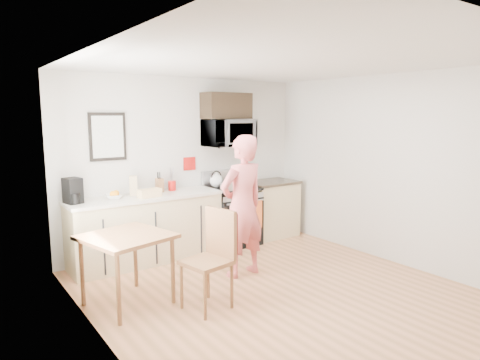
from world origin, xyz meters
TOP-DOWN VIEW (x-y plane):
  - floor at (0.00, 0.00)m, footprint 4.60×4.60m
  - back_wall at (0.00, 2.30)m, footprint 4.00×0.04m
  - left_wall at (-2.00, 0.00)m, footprint 0.04×4.60m
  - right_wall at (2.00, 0.00)m, footprint 0.04×4.60m
  - ceiling at (0.00, 0.00)m, footprint 4.00×4.60m
  - window at (-1.96, 0.80)m, footprint 0.06×1.40m
  - cabinet_left at (-0.80, 2.00)m, footprint 2.10×0.60m
  - countertop_left at (-0.80, 2.00)m, footprint 2.14×0.64m
  - cabinet_right at (1.43, 2.00)m, footprint 0.84×0.60m
  - countertop_right at (1.43, 2.00)m, footprint 0.88×0.64m
  - range at (0.63, 1.98)m, footprint 0.76×0.70m
  - microwave at (0.63, 2.08)m, footprint 0.76×0.51m
  - upper_cabinet at (0.63, 2.12)m, footprint 0.76×0.35m
  - wall_art at (-1.20, 2.28)m, footprint 0.50×0.04m
  - wall_trivet at (0.05, 2.28)m, footprint 0.20×0.02m
  - person at (-0.02, 0.80)m, footprint 0.69×0.49m
  - dining_table at (-1.53, 0.82)m, footprint 0.87×0.87m
  - chair at (-0.75, 0.26)m, footprint 0.56×0.52m
  - knife_block at (-0.52, 2.14)m, footprint 0.10×0.13m
  - utensil_crock at (-0.32, 2.15)m, footprint 0.11×0.11m
  - fruit_bowl at (-1.23, 2.04)m, footprint 0.29×0.29m
  - milk_carton at (-0.93, 2.11)m, footprint 0.13×0.13m
  - coffee_maker at (-1.75, 2.04)m, footprint 0.22×0.29m
  - bread_bag at (-0.81, 1.86)m, footprint 0.32×0.18m
  - cake at (0.74, 1.81)m, footprint 0.31×0.31m
  - kettle at (0.41, 2.09)m, footprint 0.21×0.21m
  - pot at (0.41, 1.78)m, footprint 0.22×0.37m

SIDE VIEW (x-z plane):
  - floor at x=0.00m, z-range 0.00..0.00m
  - range at x=0.63m, z-range -0.14..1.02m
  - cabinet_left at x=-0.80m, z-range 0.00..0.90m
  - cabinet_right at x=1.43m, z-range 0.00..0.90m
  - chair at x=-0.75m, z-range 0.15..1.21m
  - dining_table at x=-1.53m, z-range 0.30..1.07m
  - person at x=-0.02m, z-range 0.00..1.80m
  - countertop_left at x=-0.80m, z-range 0.90..0.94m
  - countertop_right at x=1.43m, z-range 0.90..0.94m
  - cake at x=0.74m, z-range 0.92..1.03m
  - pot at x=0.41m, z-range 0.93..1.04m
  - fruit_bowl at x=-1.23m, z-range 0.93..1.04m
  - bread_bag at x=-0.81m, z-range 0.94..1.05m
  - kettle at x=0.41m, z-range 0.91..1.17m
  - knife_block at x=-0.52m, z-range 0.94..1.14m
  - milk_carton at x=-0.93m, z-range 0.94..1.21m
  - utensil_crock at x=-0.32m, z-range 0.91..1.25m
  - coffee_maker at x=-1.75m, z-range 0.93..1.25m
  - back_wall at x=0.00m, z-range 0.00..2.60m
  - left_wall at x=-2.00m, z-range 0.00..2.60m
  - right_wall at x=2.00m, z-range 0.00..2.60m
  - wall_trivet at x=0.05m, z-range 1.20..1.40m
  - window at x=-1.96m, z-range 0.80..2.30m
  - wall_art at x=-1.20m, z-range 1.43..2.08m
  - microwave at x=0.63m, z-range 1.55..1.97m
  - upper_cabinet at x=0.63m, z-range 1.98..2.38m
  - ceiling at x=0.00m, z-range 2.58..2.62m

